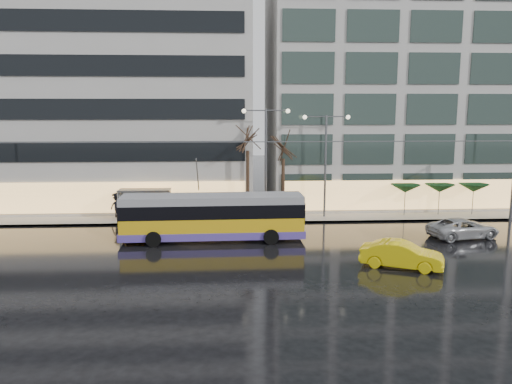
{
  "coord_description": "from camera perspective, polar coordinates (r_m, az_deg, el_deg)",
  "views": [
    {
      "loc": [
        -1.13,
        -30.3,
        9.11
      ],
      "look_at": [
        0.86,
        5.0,
        3.26
      ],
      "focal_mm": 35.0,
      "sensor_mm": 36.0,
      "label": 1
    }
  ],
  "objects": [
    {
      "name": "tree_b",
      "position": [
        41.85,
        3.15,
        5.66
      ],
      "size": [
        3.2,
        3.2,
        7.7
      ],
      "color": "black",
      "rests_on": "sidewalk"
    },
    {
      "name": "building_left",
      "position": [
        51.54,
        -20.39,
        11.09
      ],
      "size": [
        34.0,
        14.0,
        22.0
      ],
      "primitive_type": "cube",
      "color": "#ACA9A4",
      "rests_on": "sidewalk"
    },
    {
      "name": "street_lamp_far",
      "position": [
        42.04,
        7.97,
        4.67
      ],
      "size": [
        3.96,
        0.36,
        8.53
      ],
      "color": "#595B60",
      "rests_on": "sidewalk"
    },
    {
      "name": "building_right",
      "position": [
        53.37,
        19.44,
        12.68
      ],
      "size": [
        32.0,
        14.0,
        25.0
      ],
      "primitive_type": "cube",
      "color": "#ACA9A4",
      "rests_on": "sidewalk"
    },
    {
      "name": "pedestrian_c",
      "position": [
        43.49,
        -15.59,
        -1.32
      ],
      "size": [
        1.39,
        1.04,
        2.11
      ],
      "color": "black",
      "rests_on": "sidewalk"
    },
    {
      "name": "sedan_silver",
      "position": [
        38.84,
        22.61,
        -3.84
      ],
      "size": [
        5.46,
        3.31,
        1.42
      ],
      "primitive_type": "imported",
      "rotation": [
        0.0,
        0.0,
        1.77
      ],
      "color": "#ADAEB2",
      "rests_on": "ground"
    },
    {
      "name": "pedestrian_a",
      "position": [
        41.11,
        -12.1,
        -1.39
      ],
      "size": [
        1.22,
        1.23,
        2.19
      ],
      "color": "black",
      "rests_on": "sidewalk"
    },
    {
      "name": "parasol_a",
      "position": [
        44.49,
        16.7,
        0.38
      ],
      "size": [
        2.5,
        2.5,
        2.65
      ],
      "color": "#595B60",
      "rests_on": "sidewalk"
    },
    {
      "name": "kerb",
      "position": [
        40.5,
        1.3,
        -3.5
      ],
      "size": [
        80.0,
        0.1,
        0.15
      ],
      "primitive_type": "cube",
      "color": "slate",
      "rests_on": "ground"
    },
    {
      "name": "taxi_a",
      "position": [
        37.52,
        -13.91,
        -3.92
      ],
      "size": [
        2.52,
        4.07,
        1.29
      ],
      "primitive_type": "imported",
      "rotation": [
        0.0,
        0.0,
        0.28
      ],
      "color": "#FFA90D",
      "rests_on": "ground"
    },
    {
      "name": "trolleybus",
      "position": [
        35.05,
        -4.97,
        -3.03
      ],
      "size": [
        12.73,
        5.03,
        5.88
      ],
      "color": "gold",
      "rests_on": "ground"
    },
    {
      "name": "street_lamp_near",
      "position": [
        41.34,
        1.13,
        5.06
      ],
      "size": [
        3.96,
        0.36,
        9.03
      ],
      "color": "#595B60",
      "rests_on": "sidewalk"
    },
    {
      "name": "catenary",
      "position": [
        38.61,
        -0.03,
        2.17
      ],
      "size": [
        42.24,
        5.12,
        7.0
      ],
      "color": "#595B60",
      "rests_on": "ground"
    },
    {
      "name": "sidewalk",
      "position": [
        45.32,
        0.8,
        -2.11
      ],
      "size": [
        80.0,
        10.0,
        0.15
      ],
      "primitive_type": "cube",
      "color": "gray",
      "rests_on": "ground"
    },
    {
      "name": "bus_shelter",
      "position": [
        42.23,
        -13.06,
        -0.6
      ],
      "size": [
        4.2,
        1.6,
        2.51
      ],
      "color": "#595B60",
      "rests_on": "sidewalk"
    },
    {
      "name": "parasol_b",
      "position": [
        45.6,
        20.25,
        0.41
      ],
      "size": [
        2.5,
        2.5,
        2.65
      ],
      "color": "#595B60",
      "rests_on": "sidewalk"
    },
    {
      "name": "taxi_b",
      "position": [
        30.42,
        16.29,
        -6.9
      ],
      "size": [
        4.97,
        3.45,
        1.55
      ],
      "primitive_type": "imported",
      "rotation": [
        0.0,
        0.0,
        1.14
      ],
      "color": "yellow",
      "rests_on": "ground"
    },
    {
      "name": "tree_a",
      "position": [
        41.38,
        -0.97,
        6.59
      ],
      "size": [
        3.2,
        3.2,
        8.4
      ],
      "color": "black",
      "rests_on": "sidewalk"
    },
    {
      "name": "pedestrian_b",
      "position": [
        42.43,
        -9.38,
        -1.83
      ],
      "size": [
        0.98,
        0.97,
        1.59
      ],
      "color": "black",
      "rests_on": "sidewalk"
    },
    {
      "name": "parasol_c",
      "position": [
        46.87,
        23.62,
        0.43
      ],
      "size": [
        2.5,
        2.5,
        2.65
      ],
      "color": "#595B60",
      "rests_on": "sidewalk"
    },
    {
      "name": "ground",
      "position": [
        31.66,
        -1.05,
        -7.33
      ],
      "size": [
        140.0,
        140.0,
        0.0
      ],
      "primitive_type": "plane",
      "color": "black",
      "rests_on": "ground"
    }
  ]
}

